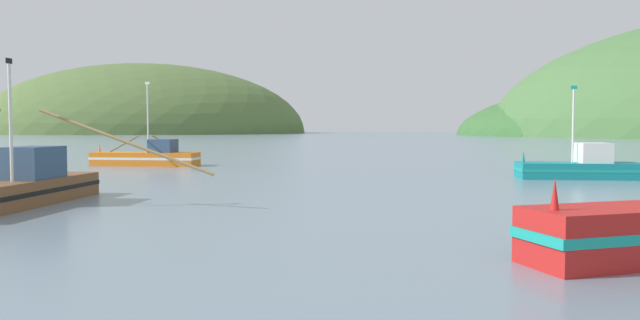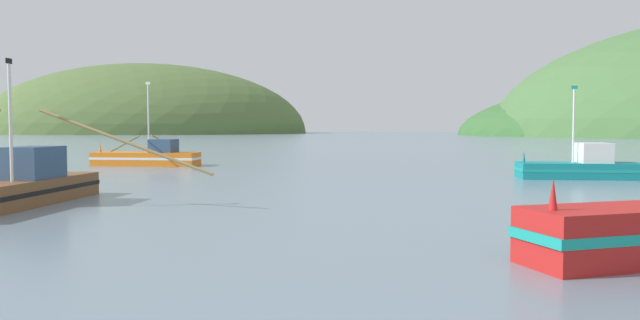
# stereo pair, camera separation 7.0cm
# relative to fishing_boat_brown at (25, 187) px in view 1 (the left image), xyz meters

# --- Properties ---
(hill_mid_right) EXTENTS (131.42, 105.14, 56.47)m
(hill_mid_right) POSITION_rel_fishing_boat_brown_xyz_m (-58.14, 230.89, -0.76)
(hill_mid_right) COLOR #516B38
(hill_mid_right) RESTS_ON ground
(fishing_boat_brown) EXTENTS (15.05, 9.30, 5.60)m
(fishing_boat_brown) POSITION_rel_fishing_boat_brown_xyz_m (0.00, 0.00, 0.00)
(fishing_boat_brown) COLOR brown
(fishing_boat_brown) RESTS_ON ground
(fishing_boat_teal) EXTENTS (7.29, 3.22, 5.43)m
(fishing_boat_teal) POSITION_rel_fishing_boat_brown_xyz_m (26.89, 12.08, -0.09)
(fishing_boat_teal) COLOR #147F84
(fishing_boat_teal) RESTS_ON ground
(fishing_boat_orange) EXTENTS (8.51, 11.18, 6.48)m
(fishing_boat_orange) POSITION_rel_fishing_boat_brown_xyz_m (-1.73, 24.12, -0.08)
(fishing_boat_orange) COLOR orange
(fishing_boat_orange) RESTS_ON ground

